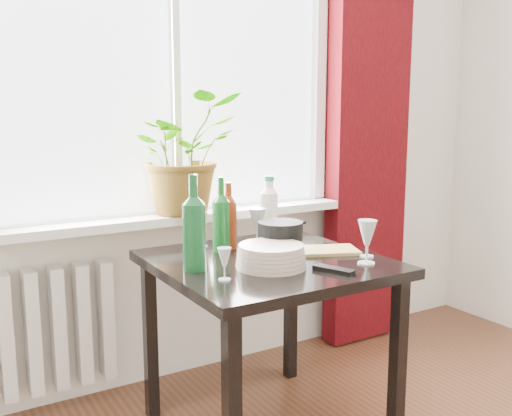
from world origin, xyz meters
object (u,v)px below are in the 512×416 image
potted_plant (184,153)px  tv_remote (334,270)px  bottle_amber (229,215)px  wineglass_back_left (200,229)px  wineglass_front_left (224,264)px  fondue_pot (280,239)px  wine_bottle_right (221,214)px  radiator (19,335)px  table (268,281)px  wineglass_back_center (257,228)px  plate_stack (271,256)px  wineglass_front_right (367,242)px  cutting_board (326,250)px  wine_bottle_left (194,222)px  wineglass_far_right (368,240)px  cleaning_bottle (269,206)px

potted_plant → tv_remote: 0.97m
bottle_amber → wineglass_back_left: size_ratio=1.85×
wineglass_front_left → fondue_pot: size_ratio=0.56×
wine_bottle_right → fondue_pot: wine_bottle_right is taller
wine_bottle_right → fondue_pot: (0.16, -0.20, -0.09)m
tv_remote → potted_plant: bearing=81.6°
radiator → wineglass_front_left: 1.07m
wineglass_front_left → fondue_pot: fondue_pot is taller
potted_plant → tv_remote: (0.20, -0.87, -0.38)m
table → wineglass_back_left: bearing=114.3°
wineglass_back_center → plate_stack: 0.31m
wineglass_front_right → cutting_board: (-0.01, 0.23, -0.08)m
potted_plant → wineglass_front_right: 0.97m
wine_bottle_left → fondue_pot: bearing=1.1°
wine_bottle_left → tv_remote: (0.42, -0.29, -0.17)m
radiator → wineglass_far_right: (1.21, -0.81, 0.43)m
wineglass_front_right → wineglass_front_left: (-0.57, 0.09, -0.03)m
wineglass_far_right → radiator: bearing=146.1°
wineglass_far_right → cutting_board: (-0.09, 0.15, -0.06)m
bottle_amber → wineglass_back_center: size_ratio=1.63×
radiator → wine_bottle_left: (0.53, -0.63, 0.54)m
cleaning_bottle → fondue_pot: size_ratio=1.38×
bottle_amber → wineglass_back_left: (-0.10, 0.07, -0.07)m
plate_stack → fondue_pot: (0.12, 0.12, 0.03)m
wine_bottle_right → cutting_board: size_ratio=1.24×
wineglass_front_right → wineglass_back_center: 0.49m
plate_stack → fondue_pot: size_ratio=1.27×
table → potted_plant: (-0.09, 0.59, 0.48)m
fondue_pot → table: bearing=170.5°
cleaning_bottle → potted_plant: bearing=142.6°
wineglass_front_right → plate_stack: wineglass_front_right is taller
radiator → wineglass_front_right: 1.51m
bottle_amber → wineglass_front_left: (-0.24, -0.41, -0.09)m
wineglass_back_left → plate_stack: wineglass_back_left is taller
radiator → wineglass_far_right: size_ratio=5.62×
table → wine_bottle_left: wine_bottle_left is taller
cleaning_bottle → table: bearing=-122.8°
wine_bottle_left → radiator: bearing=130.5°
table → potted_plant: potted_plant is taller
wine_bottle_left → wine_bottle_right: bearing=43.2°
radiator → fondue_pot: 1.19m
wineglass_front_left → tv_remote: (0.39, -0.11, -0.05)m
table → cleaning_bottle: (0.22, 0.35, 0.24)m
table → plate_stack: 0.18m
tv_remote → cleaning_bottle: bearing=58.2°
table → tv_remote: bearing=-69.4°
wineglass_front_left → tv_remote: wineglass_front_left is taller
wine_bottle_left → wineglass_front_left: 0.22m
table → wineglass_back_center: bearing=71.7°
wineglass_back_center → wineglass_far_right: bearing=-50.0°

